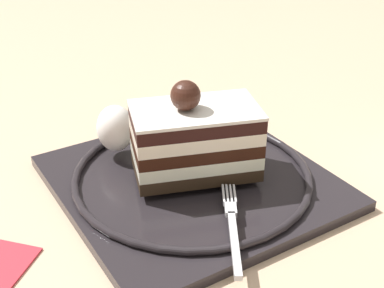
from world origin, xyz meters
TOP-DOWN VIEW (x-y plane):
  - ground_plane at (0.00, 0.00)m, footprint 2.40×2.40m
  - dessert_plate at (-0.03, -0.02)m, footprint 0.26×0.26m
  - cake_slice at (-0.03, -0.01)m, footprint 0.11×0.13m
  - whipped_cream_dollop at (-0.11, -0.06)m, footprint 0.04×0.04m
  - fork at (0.06, -0.04)m, footprint 0.10×0.08m

SIDE VIEW (x-z plane):
  - ground_plane at x=0.00m, z-range 0.00..0.00m
  - dessert_plate at x=-0.03m, z-range 0.00..0.02m
  - fork at x=0.06m, z-range 0.02..0.02m
  - whipped_cream_dollop at x=-0.11m, z-range 0.02..0.07m
  - cake_slice at x=-0.03m, z-range 0.01..0.10m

